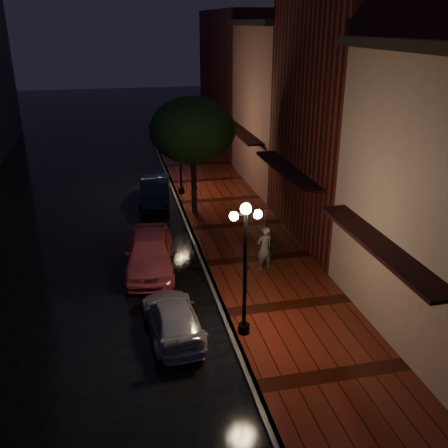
{
  "coord_description": "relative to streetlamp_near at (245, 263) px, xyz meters",
  "views": [
    {
      "loc": [
        -3.12,
        -17.76,
        9.21
      ],
      "look_at": [
        1.03,
        0.96,
        1.4
      ],
      "focal_mm": 40.0,
      "sensor_mm": 36.0,
      "label": 1
    }
  ],
  "objects": [
    {
      "name": "storefront_extra",
      "position": [
        6.65,
        25.0,
        2.4
      ],
      "size": [
        5.0,
        12.0,
        10.0
      ],
      "primitive_type": "cube",
      "color": "#511914",
      "rests_on": "ground"
    },
    {
      "name": "storefront_mid",
      "position": [
        6.65,
        7.0,
        2.9
      ],
      "size": [
        5.0,
        8.0,
        11.0
      ],
      "primitive_type": "cube",
      "color": "#511914",
      "rests_on": "ground"
    },
    {
      "name": "parking_meter",
      "position": [
        0.65,
        2.18,
        -1.72
      ],
      "size": [
        0.13,
        0.12,
        1.2
      ],
      "rotation": [
        0.0,
        0.0,
        0.37
      ],
      "color": "black",
      "rests_on": "sidewalk"
    },
    {
      "name": "silver_car",
      "position": [
        -2.14,
        0.68,
        -2.04
      ],
      "size": [
        1.83,
        3.97,
        1.12
      ],
      "primitive_type": "imported",
      "rotation": [
        0.0,
        0.0,
        3.21
      ],
      "color": "#B5B4BD",
      "rests_on": "ground"
    },
    {
      "name": "street_tree",
      "position": [
        0.26,
        10.99,
        1.64
      ],
      "size": [
        4.16,
        4.16,
        5.8
      ],
      "color": "black",
      "rests_on": "sidewalk"
    },
    {
      "name": "woman_with_umbrella",
      "position": [
        1.87,
        4.03,
        -0.8
      ],
      "size": [
        1.04,
        1.06,
        2.5
      ],
      "rotation": [
        0.0,
        0.0,
        3.3
      ],
      "color": "silver",
      "rests_on": "sidewalk"
    },
    {
      "name": "ground",
      "position": [
        -0.35,
        5.0,
        -2.6
      ],
      "size": [
        120.0,
        120.0,
        0.0
      ],
      "primitive_type": "plane",
      "color": "black",
      "rests_on": "ground"
    },
    {
      "name": "curb",
      "position": [
        -0.35,
        5.0,
        -2.53
      ],
      "size": [
        0.25,
        60.0,
        0.15
      ],
      "primitive_type": "cube",
      "color": "#595451",
      "rests_on": "ground"
    },
    {
      "name": "sidewalk",
      "position": [
        1.9,
        5.0,
        -2.53
      ],
      "size": [
        4.5,
        60.0,
        0.15
      ],
      "primitive_type": "cube",
      "color": "#4A180D",
      "rests_on": "ground"
    },
    {
      "name": "streetlamp_near",
      "position": [
        0.0,
        0.0,
        0.0
      ],
      "size": [
        0.96,
        0.36,
        4.31
      ],
      "color": "black",
      "rests_on": "sidewalk"
    },
    {
      "name": "navy_car",
      "position": [
        -1.56,
        12.96,
        -1.88
      ],
      "size": [
        2.01,
        4.51,
        1.44
      ],
      "primitive_type": "imported",
      "rotation": [
        0.0,
        0.0,
        -0.12
      ],
      "color": "black",
      "rests_on": "ground"
    },
    {
      "name": "streetlamp_far",
      "position": [
        0.0,
        14.0,
        0.0
      ],
      "size": [
        0.96,
        0.36,
        4.31
      ],
      "color": "black",
      "rests_on": "sidewalk"
    },
    {
      "name": "pink_car",
      "position": [
        -2.48,
        5.22,
        -1.81
      ],
      "size": [
        2.31,
        4.79,
        1.58
      ],
      "primitive_type": "imported",
      "rotation": [
        0.0,
        0.0,
        -0.1
      ],
      "color": "#DF5C67",
      "rests_on": "ground"
    },
    {
      "name": "storefront_far",
      "position": [
        6.65,
        15.0,
        1.9
      ],
      "size": [
        5.0,
        8.0,
        9.0
      ],
      "primitive_type": "cube",
      "color": "#8C5951",
      "rests_on": "ground"
    }
  ]
}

